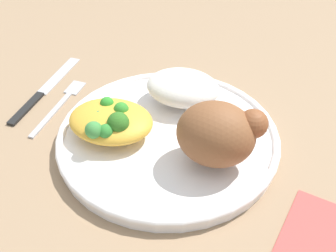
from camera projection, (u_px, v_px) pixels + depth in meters
The scene contains 8 objects.
ground_plane at pixel (168, 144), 0.57m from camera, with size 2.00×2.00×0.00m, color #967758.
plate at pixel (168, 137), 0.56m from camera, with size 0.29×0.29×0.02m.
roasted_chicken at pixel (218, 133), 0.49m from camera, with size 0.10×0.08×0.08m.
rice_pile at pixel (180, 87), 0.60m from camera, with size 0.10×0.08×0.04m, color silver.
mac_cheese_with_broccoli at pixel (111, 121), 0.54m from camera, with size 0.11×0.09×0.04m.
fork at pixel (60, 103), 0.63m from camera, with size 0.02×0.14×0.01m.
knife at pixel (40, 93), 0.65m from camera, with size 0.02×0.19×0.01m.
napkin at pixel (322, 250), 0.44m from camera, with size 0.09×0.14×0.00m, color #DB4C47.
Camera 1 is at (0.12, -0.40, 0.38)m, focal length 45.13 mm.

